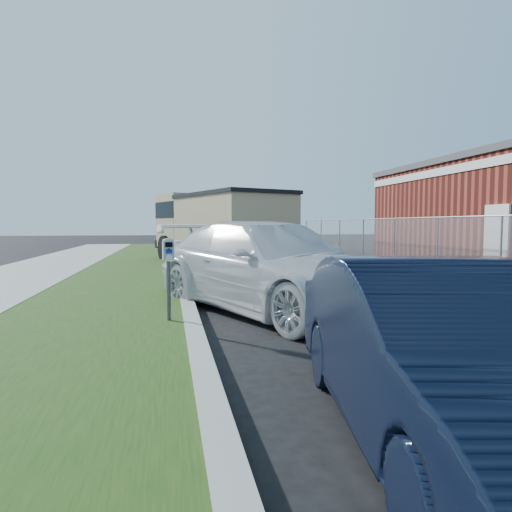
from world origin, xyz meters
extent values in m
plane|color=black|center=(0.00, 0.00, 0.00)|extent=(120.00, 120.00, 0.00)
cube|color=gray|center=(-2.60, 2.00, 0.07)|extent=(0.25, 50.00, 0.15)
cube|color=#1B3F11|center=(-4.20, 2.00, 0.07)|extent=(3.00, 50.00, 0.13)
plane|color=slate|center=(6.00, 7.00, 0.90)|extent=(0.00, 30.00, 30.00)
cylinder|color=#91969E|center=(6.00, 7.00, 1.80)|extent=(0.04, 30.00, 0.04)
cylinder|color=#91969E|center=(6.00, 4.00, 0.90)|extent=(0.06, 0.06, 1.80)
cylinder|color=#91969E|center=(6.00, 7.00, 0.90)|extent=(0.06, 0.06, 1.80)
cylinder|color=#91969E|center=(6.00, 10.00, 0.90)|extent=(0.06, 0.06, 1.80)
cylinder|color=#91969E|center=(6.00, 13.00, 0.90)|extent=(0.06, 0.06, 1.80)
cylinder|color=#91969E|center=(6.00, 16.00, 0.90)|extent=(0.06, 0.06, 1.80)
cylinder|color=#91969E|center=(6.00, 19.00, 0.90)|extent=(0.06, 0.06, 1.80)
cylinder|color=#91969E|center=(6.00, 22.00, 0.90)|extent=(0.06, 0.06, 1.80)
cube|color=silver|center=(7.48, 8.00, 3.60)|extent=(0.06, 14.00, 0.30)
cube|color=silver|center=(7.45, 6.00, 1.10)|extent=(0.08, 1.10, 2.20)
cylinder|color=#3F4247|center=(-2.93, -0.09, 0.57)|extent=(0.07, 0.07, 0.90)
cube|color=gray|center=(-2.93, -0.09, 1.18)|extent=(0.18, 0.14, 0.27)
ellipsoid|color=gray|center=(-2.93, -0.09, 1.31)|extent=(0.19, 0.14, 0.10)
cube|color=black|center=(-2.92, -0.14, 1.27)|extent=(0.11, 0.03, 0.07)
cube|color=navy|center=(-2.92, -0.14, 1.17)|extent=(0.10, 0.02, 0.06)
cylinder|color=silver|center=(-2.92, -0.14, 1.07)|extent=(0.10, 0.02, 0.10)
cube|color=#3F4247|center=(-2.92, -0.14, 1.19)|extent=(0.04, 0.01, 0.05)
imported|color=silver|center=(-1.18, 1.09, 0.81)|extent=(4.42, 6.04, 1.62)
imported|color=black|center=(-1.04, -4.12, 0.65)|extent=(1.95, 4.13, 1.31)
cube|color=black|center=(-0.97, 10.29, 0.80)|extent=(4.82, 7.45, 0.39)
cube|color=#978761|center=(-1.89, 12.65, 1.71)|extent=(3.13, 2.79, 2.20)
cube|color=black|center=(-1.89, 12.65, 2.15)|extent=(3.17, 2.82, 0.66)
cube|color=#978761|center=(-0.65, 9.47, 1.71)|extent=(4.15, 5.27, 1.76)
cube|color=black|center=(-0.65, 9.47, 2.62)|extent=(4.29, 5.42, 0.13)
cube|color=black|center=(-2.27, 13.63, 0.72)|extent=(2.53, 1.11, 0.33)
cylinder|color=black|center=(-3.03, 12.09, 0.55)|extent=(0.73, 1.16, 1.10)
cylinder|color=black|center=(-0.67, 13.01, 0.55)|extent=(0.73, 1.16, 1.10)
cylinder|color=black|center=(-1.95, 9.31, 0.55)|extent=(0.73, 1.16, 1.10)
cylinder|color=black|center=(0.41, 10.23, 0.55)|extent=(0.73, 1.16, 1.10)
cylinder|color=black|center=(-1.23, 7.46, 0.55)|extent=(0.73, 1.16, 1.10)
cylinder|color=black|center=(1.13, 8.38, 0.55)|extent=(0.73, 1.16, 1.10)
camera|label=1|loc=(-2.92, -6.96, 1.57)|focal=32.00mm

